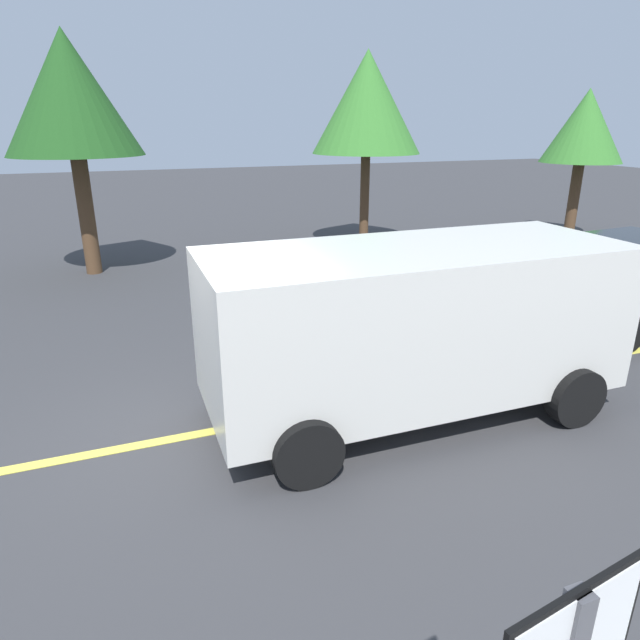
# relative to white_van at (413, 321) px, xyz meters

# --- Properties ---
(ground_plane) EXTENTS (80.00, 80.00, 0.00)m
(ground_plane) POSITION_rel_white_van_xyz_m (-2.71, 0.40, -1.27)
(ground_plane) COLOR #38383A
(lane_marking_centre) EXTENTS (28.00, 0.16, 0.01)m
(lane_marking_centre) POSITION_rel_white_van_xyz_m (0.29, 0.40, -1.26)
(lane_marking_centre) COLOR #E0D14C
(white_van) EXTENTS (5.22, 2.31, 2.20)m
(white_van) POSITION_rel_white_van_xyz_m (0.00, 0.00, 0.00)
(white_van) COLOR silver
(white_van) RESTS_ON ground_plane
(car_silver_far_lane) EXTENTS (4.11, 2.36, 1.64)m
(car_silver_far_lane) POSITION_rel_white_van_xyz_m (5.58, 1.51, -0.45)
(car_silver_far_lane) COLOR #B7BABF
(car_silver_far_lane) RESTS_ON ground_plane
(tree_left_verge) EXTENTS (3.08, 3.08, 5.46)m
(tree_left_verge) POSITION_rel_white_van_xyz_m (3.76, 9.38, 2.81)
(tree_left_verge) COLOR #513823
(tree_left_verge) RESTS_ON ground_plane
(tree_centre_verge) EXTENTS (2.44, 2.44, 4.54)m
(tree_centre_verge) POSITION_rel_white_van_xyz_m (10.60, 8.21, 2.15)
(tree_centre_verge) COLOR #513823
(tree_centre_verge) RESTS_ON ground_plane
(tree_right_verge) EXTENTS (3.07, 3.07, 5.57)m
(tree_right_verge) POSITION_rel_white_van_xyz_m (-3.88, 9.03, 2.90)
(tree_right_verge) COLOR #513823
(tree_right_verge) RESTS_ON ground_plane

